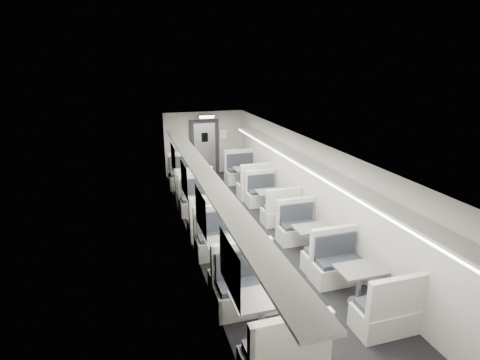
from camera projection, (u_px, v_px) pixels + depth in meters
room at (255, 195)px, 8.81m from camera, size 3.24×12.24×2.64m
booth_left_a at (189, 183)px, 12.15m from camera, size 1.12×2.27×1.22m
booth_left_b at (203, 211)px, 9.98m from camera, size 1.06×2.14×1.15m
booth_left_c at (228, 256)px, 7.68m from camera, size 1.05×2.12×1.14m
booth_left_d at (262, 319)px, 5.79m from camera, size 1.12×2.27×1.22m
booth_right_a at (247, 178)px, 12.69m from camera, size 1.08×2.20×1.18m
booth_right_b at (271, 202)px, 10.72m from camera, size 0.96×1.96×1.05m
booth_right_c at (311, 241)px, 8.40m from camera, size 0.96×1.95×1.05m
booth_right_d at (359, 285)px, 6.72m from camera, size 1.00×2.03×1.09m
passenger at (201, 178)px, 11.16m from camera, size 0.74×0.63×1.71m
window_a at (173, 158)px, 11.46m from camera, size 0.02×1.18×0.84m
window_b at (184, 179)px, 9.45m from camera, size 0.02×1.18×0.84m
window_c at (201, 211)px, 7.44m from camera, size 0.02×1.18×0.84m
window_d at (230, 267)px, 5.44m from camera, size 0.02×1.18×0.84m
luggage_rack_left at (205, 173)px, 7.98m from camera, size 0.46×10.40×0.09m
luggage_rack_right at (310, 165)px, 8.66m from camera, size 0.46×10.40×0.09m
vestibule_door at (205, 148)px, 14.27m from camera, size 1.10×0.13×2.10m
exit_sign at (206, 117)px, 13.44m from camera, size 0.62×0.12×0.16m
wall_notice at (224, 135)px, 14.32m from camera, size 0.32×0.02×0.40m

